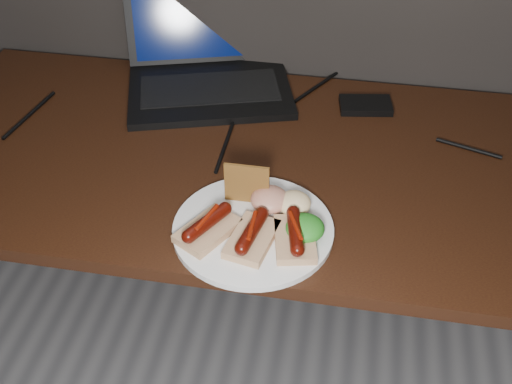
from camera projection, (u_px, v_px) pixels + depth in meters
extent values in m
cube|color=black|center=(234.00, 160.00, 1.37)|extent=(1.40, 0.70, 0.03)
cube|color=black|center=(45.00, 176.00, 1.92)|extent=(0.05, 0.05, 0.72)
cube|color=black|center=(492.00, 228.00, 1.75)|extent=(0.05, 0.05, 0.72)
cube|color=black|center=(210.00, 92.00, 1.53)|extent=(0.44, 0.36, 0.02)
cube|color=black|center=(210.00, 88.00, 1.52)|extent=(0.35, 0.23, 0.00)
cube|color=black|center=(203.00, 13.00, 1.58)|extent=(0.39, 0.20, 0.23)
cube|color=#07164C|center=(203.00, 13.00, 1.58)|extent=(0.35, 0.17, 0.20)
cube|color=black|center=(366.00, 105.00, 1.49)|extent=(0.13, 0.09, 0.02)
cylinder|color=black|center=(225.00, 147.00, 1.37)|extent=(0.01, 0.18, 0.01)
cylinder|color=black|center=(317.00, 86.00, 1.56)|extent=(0.12, 0.19, 0.01)
cylinder|color=black|center=(469.00, 148.00, 1.37)|extent=(0.14, 0.05, 0.01)
cylinder|color=black|center=(29.00, 115.00, 1.47)|extent=(0.04, 0.20, 0.01)
cylinder|color=silver|center=(253.00, 229.00, 1.17)|extent=(0.30, 0.30, 0.01)
cube|color=#D8AA7F|center=(208.00, 231.00, 1.15)|extent=(0.12, 0.13, 0.02)
cylinder|color=#500B05|center=(207.00, 222.00, 1.14)|extent=(0.07, 0.09, 0.02)
sphere|color=#500B05|center=(188.00, 237.00, 1.11)|extent=(0.03, 0.02, 0.02)
sphere|color=#500B05|center=(225.00, 209.00, 1.17)|extent=(0.02, 0.02, 0.02)
cylinder|color=#6A1305|center=(207.00, 217.00, 1.13)|extent=(0.03, 0.07, 0.01)
cube|color=#D8AA7F|center=(252.00, 239.00, 1.13)|extent=(0.09, 0.13, 0.02)
cylinder|color=#500B05|center=(252.00, 231.00, 1.12)|extent=(0.04, 0.10, 0.02)
sphere|color=#500B05|center=(242.00, 249.00, 1.09)|extent=(0.02, 0.02, 0.02)
sphere|color=#500B05|center=(262.00, 214.00, 1.15)|extent=(0.02, 0.02, 0.02)
cylinder|color=#6A1305|center=(252.00, 225.00, 1.11)|extent=(0.01, 0.07, 0.01)
cube|color=#D8AA7F|center=(295.00, 239.00, 1.13)|extent=(0.09, 0.13, 0.02)
cylinder|color=#500B05|center=(295.00, 231.00, 1.12)|extent=(0.04, 0.10, 0.02)
sphere|color=#500B05|center=(297.00, 250.00, 1.09)|extent=(0.03, 0.02, 0.02)
sphere|color=#500B05|center=(293.00, 212.00, 1.16)|extent=(0.03, 0.02, 0.02)
cylinder|color=#6A1305|center=(296.00, 225.00, 1.11)|extent=(0.03, 0.07, 0.01)
cube|color=olive|center=(247.00, 184.00, 1.20)|extent=(0.08, 0.01, 0.08)
ellipsoid|color=#135F13|center=(305.00, 228.00, 1.14)|extent=(0.07, 0.07, 0.04)
ellipsoid|color=maroon|center=(270.00, 199.00, 1.20)|extent=(0.07, 0.07, 0.04)
ellipsoid|color=beige|center=(294.00, 203.00, 1.19)|extent=(0.06, 0.06, 0.04)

